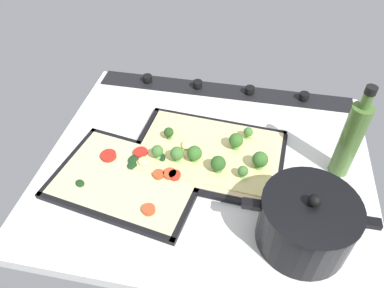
{
  "coord_description": "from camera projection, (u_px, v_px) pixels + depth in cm",
  "views": [
    {
      "loc": [
        -7.95,
        60.4,
        66.04
      ],
      "look_at": [
        3.66,
        0.82,
        6.48
      ],
      "focal_mm": 34.09,
      "sensor_mm": 36.0,
      "label": 1
    }
  ],
  "objects": [
    {
      "name": "ground_plane",
      "position": [
        207.0,
        167.0,
        0.91
      ],
      "size": [
        79.1,
        66.82,
        3.0
      ],
      "primitive_type": "cube",
      "color": "silver"
    },
    {
      "name": "stove_control_panel",
      "position": [
        223.0,
        90.0,
        1.1
      ],
      "size": [
        75.94,
        7.0,
        2.6
      ],
      "color": "black",
      "rests_on": "ground_plane"
    },
    {
      "name": "baking_tray_front",
      "position": [
        207.0,
        154.0,
        0.91
      ],
      "size": [
        38.81,
        28.9,
        1.3
      ],
      "color": "black",
      "rests_on": "ground_plane"
    },
    {
      "name": "broccoli_pizza",
      "position": [
        209.0,
        152.0,
        0.9
      ],
      "size": [
        36.23,
        26.32,
        5.9
      ],
      "color": "beige",
      "rests_on": "baking_tray_front"
    },
    {
      "name": "baking_tray_back",
      "position": [
        128.0,
        180.0,
        0.85
      ],
      "size": [
        37.25,
        29.26,
        1.3
      ],
      "color": "black",
      "rests_on": "ground_plane"
    },
    {
      "name": "veggie_pizza_back",
      "position": [
        129.0,
        177.0,
        0.85
      ],
      "size": [
        34.47,
        26.49,
        1.9
      ],
      "color": "beige",
      "rests_on": "baking_tray_back"
    },
    {
      "name": "cooking_pot",
      "position": [
        306.0,
        222.0,
        0.7
      ],
      "size": [
        25.57,
        18.73,
        14.04
      ],
      "color": "black",
      "rests_on": "ground_plane"
    },
    {
      "name": "oil_bottle",
      "position": [
        350.0,
        139.0,
        0.81
      ],
      "size": [
        4.63,
        4.63,
        24.41
      ],
      "color": "#476B2D",
      "rests_on": "ground_plane"
    }
  ]
}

